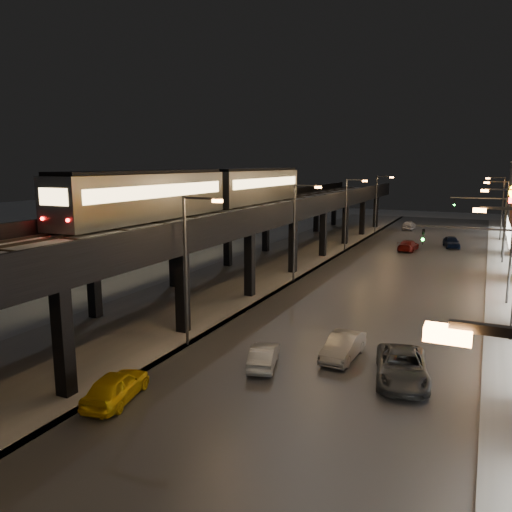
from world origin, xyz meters
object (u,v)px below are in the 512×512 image
at_px(subway_train, 212,189).
at_px(car_near_white, 264,357).
at_px(car_onc_red, 451,242).
at_px(car_mid_dark, 408,246).
at_px(car_taxi, 116,388).
at_px(car_onc_dark, 402,368).
at_px(car_far_white, 409,225).
at_px(car_onc_silver, 343,347).

bearing_deg(subway_train, car_near_white, -53.17).
bearing_deg(car_onc_red, car_mid_dark, -147.19).
bearing_deg(car_taxi, car_near_white, -136.49).
xyz_separation_m(car_taxi, car_onc_dark, (11.54, 7.73, 0.04)).
height_order(car_near_white, car_onc_red, car_onc_red).
bearing_deg(car_far_white, car_onc_dark, 100.52).
bearing_deg(car_onc_silver, car_onc_red, 89.35).
relative_size(subway_train, car_onc_silver, 8.99).
bearing_deg(car_mid_dark, subway_train, 61.59).
bearing_deg(car_far_white, subway_train, 77.52).
height_order(car_near_white, car_mid_dark, car_mid_dark).
distance_m(car_far_white, car_onc_silver, 59.24).
xyz_separation_m(subway_train, car_onc_silver, (16.87, -14.85, -7.76)).
distance_m(car_mid_dark, car_onc_red, 6.83).
xyz_separation_m(car_mid_dark, car_far_white, (-2.94, 21.11, 0.07)).
relative_size(car_taxi, car_onc_silver, 0.98).
distance_m(car_near_white, car_onc_red, 46.21).
xyz_separation_m(car_near_white, car_mid_dark, (1.61, 40.85, 0.07)).
height_order(car_near_white, car_onc_dark, car_onc_dark).
bearing_deg(car_onc_dark, subway_train, 129.82).
xyz_separation_m(car_near_white, car_onc_red, (6.36, 45.77, 0.12)).
height_order(car_onc_silver, car_onc_red, car_onc_red).
height_order(subway_train, car_onc_dark, subway_train).
distance_m(car_onc_dark, car_onc_red, 44.50).
bearing_deg(car_onc_dark, car_onc_silver, 143.38).
relative_size(car_mid_dark, car_onc_dark, 0.87).
bearing_deg(car_mid_dark, car_far_white, -77.61).
bearing_deg(car_mid_dark, car_onc_red, -129.55).
xyz_separation_m(subway_train, car_near_white, (13.31, -17.77, -7.85)).
xyz_separation_m(car_mid_dark, car_onc_red, (4.75, 4.91, 0.05)).
bearing_deg(car_onc_red, car_far_white, 102.21).
bearing_deg(car_taxi, car_onc_dark, -157.70).
height_order(car_taxi, car_onc_dark, car_onc_dark).
xyz_separation_m(subway_train, car_onc_red, (19.66, 28.00, -7.73)).
distance_m(car_taxi, car_onc_dark, 13.89).
height_order(subway_train, car_onc_red, subway_train).
bearing_deg(car_taxi, car_onc_red, -113.28).
relative_size(car_taxi, car_mid_dark, 0.89).
height_order(car_taxi, car_mid_dark, car_taxi).
bearing_deg(car_onc_red, subway_train, -138.26).
height_order(car_taxi, car_onc_silver, car_taxi).
xyz_separation_m(car_far_white, car_onc_dark, (8.35, -60.69, -0.00)).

